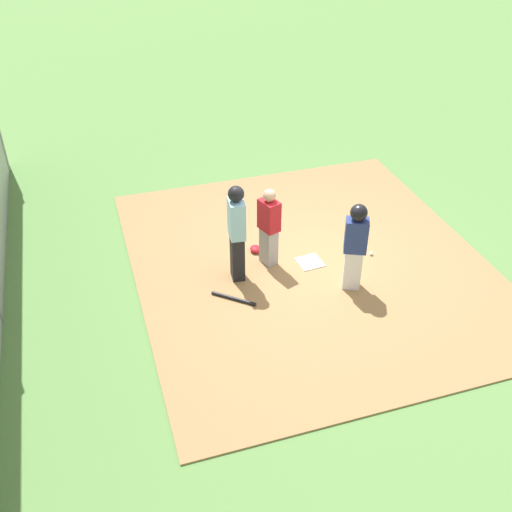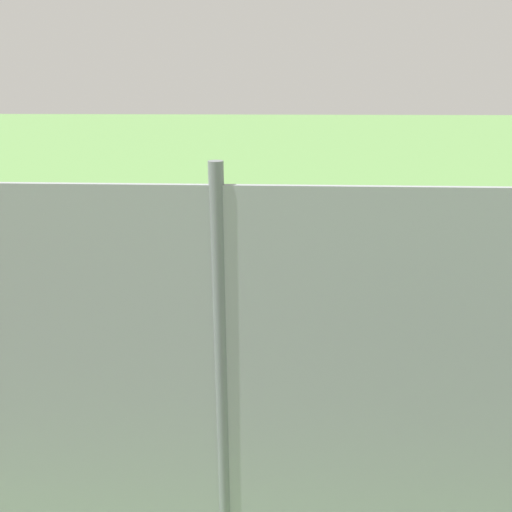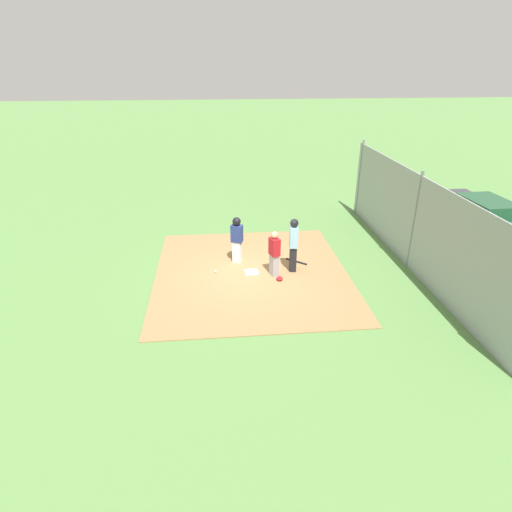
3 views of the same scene
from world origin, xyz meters
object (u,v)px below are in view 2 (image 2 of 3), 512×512
Objects in this scene: catcher at (240,269)px; catcher_mask at (217,310)px; runner at (303,241)px; baseball_bat at (291,335)px; umpire at (253,273)px; home_plate at (256,293)px; baseball at (265,270)px.

catcher is 0.84m from catcher_mask.
runner is at bearing -63.49° from catcher.
catcher reaches higher than baseball_bat.
catcher reaches higher than catcher_mask.
umpire is 2.02m from runner.
umpire is at bearing -89.30° from home_plate.
umpire is at bearing 108.46° from baseball_bat.
baseball is at bearing 69.48° from catcher_mask.
home_plate is 1.08m from catcher_mask.
catcher_mask reaches higher than home_plate.
baseball is (0.10, 2.61, -0.95)m from umpire.
runner is at bearing 33.77° from baseball_bat.
home_plate is 1.21m from baseball.
catcher is at bearing 69.71° from runner.
baseball is at bearing 50.83° from baseball_bat.
baseball is (-0.76, 0.78, -0.91)m from runner.
umpire reaches higher than baseball.
home_plate is 1.36m from runner.
catcher_mask is (-0.65, -0.86, 0.05)m from home_plate.
umpire reaches higher than catcher_mask.
home_plate is 0.53× the size of baseball_bat.
runner reaches higher than catcher.
home_plate is 1.77m from baseball_bat.
umpire is 1.16m from baseball_bat.
catcher_mask is at bearing 98.83° from baseball_bat.
home_plate is at bearing 52.85° from catcher_mask.
umpire is at bearing -39.31° from catcher_mask.
runner is at bearing -45.72° from baseball.
home_plate is at bearing 49.74° from runner.
baseball is (0.37, 1.94, -0.76)m from catcher.
baseball_bat reaches higher than home_plate.
umpire is 1.11× the size of runner.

